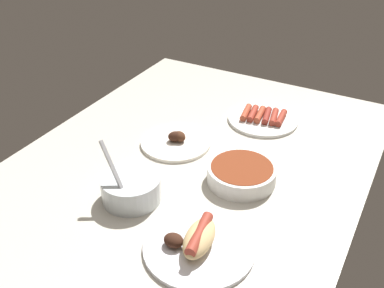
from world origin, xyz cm
name	(u,v)px	position (x,y,z in cm)	size (l,w,h in cm)	color
ground_plane	(191,166)	(0.00, 0.00, -1.50)	(120.00, 90.00, 3.00)	beige
plate_sausages	(263,118)	(-30.52, 8.95, 0.97)	(21.72, 21.72, 3.01)	white
plate_grilled_meat	(176,141)	(-5.84, -8.11, 0.81)	(20.18, 20.18, 3.95)	white
bowl_coleslaw	(131,187)	(20.55, -5.04, 3.47)	(14.43, 14.43, 15.77)	silver
plate_hotdog_assembled	(198,243)	(27.72, 16.95, 1.71)	(23.89, 23.89, 5.61)	white
bowl_chili	(242,173)	(1.56, 15.46, 2.50)	(17.48, 17.48, 4.54)	white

